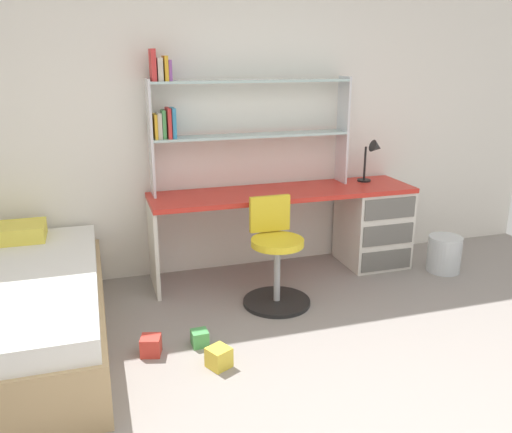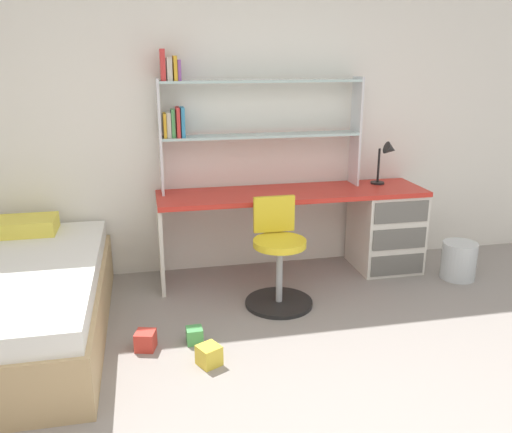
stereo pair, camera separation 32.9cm
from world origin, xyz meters
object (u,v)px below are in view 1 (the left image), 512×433
at_px(bed_platform, 2,315).
at_px(toy_block_yellow_2, 219,357).
at_px(desk, 349,221).
at_px(waste_bin, 444,254).
at_px(toy_block_green_0, 200,338).
at_px(bookshelf_hutch, 228,113).
at_px(toy_block_red_3, 151,346).
at_px(swivel_chair, 276,263).
at_px(desk_lamp, 374,154).

bearing_deg(bed_platform, toy_block_yellow_2, -24.71).
relative_size(desk, waste_bin, 7.08).
xyz_separation_m(desk, waste_bin, (0.76, -0.38, -0.27)).
height_order(bed_platform, toy_block_green_0, bed_platform).
height_order(bookshelf_hutch, waste_bin, bookshelf_hutch).
distance_m(bed_platform, toy_block_green_0, 1.27).
relative_size(waste_bin, toy_block_yellow_2, 2.50).
bearing_deg(toy_block_red_3, toy_block_green_0, 2.70).
relative_size(toy_block_green_0, toy_block_yellow_2, 0.83).
xyz_separation_m(bookshelf_hutch, toy_block_red_3, (-0.83, -1.18, -1.34)).
xyz_separation_m(bookshelf_hutch, toy_block_green_0, (-0.51, -1.17, -1.34)).
bearing_deg(swivel_chair, bed_platform, -175.11).
bearing_deg(waste_bin, toy_block_green_0, -165.14).
height_order(swivel_chair, bed_platform, swivel_chair).
bearing_deg(bookshelf_hutch, bed_platform, -153.48).
relative_size(desk_lamp, toy_block_green_0, 3.60).
relative_size(waste_bin, toy_block_green_0, 3.01).
xyz_separation_m(desk, toy_block_yellow_2, (-1.51, -1.28, -0.36)).
bearing_deg(bookshelf_hutch, waste_bin, -16.75).
bearing_deg(toy_block_green_0, toy_block_red_3, -177.30).
bearing_deg(bed_platform, swivel_chair, 4.89).
bearing_deg(bed_platform, bookshelf_hutch, 26.52).
bearing_deg(waste_bin, desk, 153.38).
distance_m(desk_lamp, swivel_chair, 1.45).
relative_size(desk, bookshelf_hutch, 1.34).
height_order(desk, desk_lamp, desk_lamp).
height_order(desk, toy_block_yellow_2, desk).
xyz_separation_m(bed_platform, toy_block_red_3, (0.89, -0.32, -0.20)).
distance_m(bookshelf_hutch, toy_block_green_0, 1.85).
bearing_deg(toy_block_red_3, bed_platform, 160.36).
distance_m(toy_block_green_0, toy_block_red_3, 0.32).
height_order(bookshelf_hutch, desk_lamp, bookshelf_hutch).
bearing_deg(toy_block_yellow_2, toy_block_green_0, 102.41).
bearing_deg(desk, bookshelf_hutch, 171.05).
bearing_deg(bed_platform, toy_block_red_3, -19.64).
xyz_separation_m(bookshelf_hutch, desk_lamp, (1.31, -0.09, -0.39)).
distance_m(desk, toy_block_green_0, 1.90).
distance_m(swivel_chair, waste_bin, 1.65).
bearing_deg(desk_lamp, bed_platform, -165.75).
xyz_separation_m(bed_platform, toy_block_yellow_2, (1.28, -0.59, -0.19)).
xyz_separation_m(desk, desk_lamp, (0.25, 0.08, 0.58)).
height_order(waste_bin, toy_block_red_3, waste_bin).
bearing_deg(toy_block_yellow_2, desk, 40.36).
height_order(desk, waste_bin, desk).
bearing_deg(desk_lamp, toy_block_red_3, -153.04).
bearing_deg(bookshelf_hutch, desk, -8.95).
relative_size(desk, toy_block_yellow_2, 17.68).
xyz_separation_m(desk_lamp, bed_platform, (-3.04, -0.77, -0.75)).
height_order(waste_bin, toy_block_yellow_2, waste_bin).
relative_size(bookshelf_hutch, waste_bin, 5.30).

